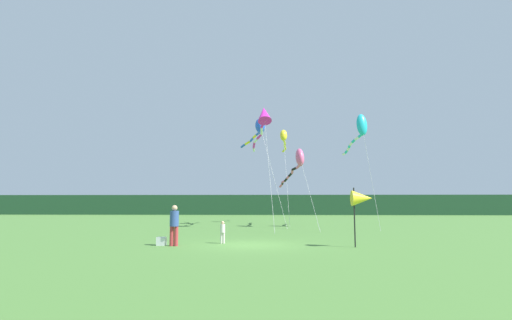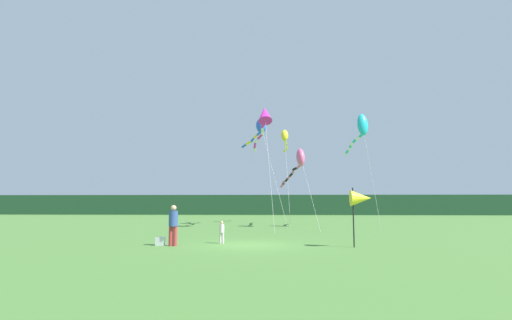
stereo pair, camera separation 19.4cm
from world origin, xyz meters
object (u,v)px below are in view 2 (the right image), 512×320
object	(u,v)px
person_adult	(173,223)
kite_cyan	(361,128)
kite_magenta	(264,118)
kite_yellow	(285,138)
kite_rainbow	(298,162)
person_child	(222,231)
cooler_box	(161,241)
banner_flag_pole	(361,199)
kite_blue	(260,128)

from	to	relation	value
person_adult	kite_cyan	distance (m)	18.42
kite_magenta	kite_yellow	distance (m)	7.56
kite_rainbow	kite_yellow	bearing A→B (deg)	98.39
person_child	kite_yellow	distance (m)	20.39
kite_rainbow	kite_magenta	bearing A→B (deg)	-155.15
person_adult	kite_cyan	xyz separation A→B (m)	(11.41, 12.77, 6.78)
cooler_box	kite_rainbow	size ratio (longest dim) A/B	0.04
person_child	kite_yellow	xyz separation A→B (m)	(3.53, 18.56, 7.67)
person_child	banner_flag_pole	world-z (taller)	banner_flag_pole
person_child	cooler_box	xyz separation A→B (m)	(-2.67, -0.99, -0.40)
person_child	kite_blue	world-z (taller)	kite_blue
kite_magenta	kite_yellow	world-z (taller)	kite_magenta
kite_magenta	kite_cyan	bearing A→B (deg)	2.64
cooler_box	kite_magenta	distance (m)	15.48
person_child	banner_flag_pole	distance (m)	6.67
person_adult	person_child	size ratio (longest dim) A/B	1.72
person_child	kite_yellow	size ratio (longest dim) A/B	0.12
kite_magenta	banner_flag_pole	bearing A→B (deg)	-69.65
banner_flag_pole	kite_cyan	bearing A→B (deg)	76.94
cooler_box	banner_flag_pole	bearing A→B (deg)	-2.07
kite_magenta	person_child	bearing A→B (deg)	-98.58
person_child	kite_rainbow	world-z (taller)	kite_rainbow
person_adult	kite_magenta	size ratio (longest dim) A/B	0.16
kite_cyan	kite_rainbow	bearing A→B (deg)	169.55
banner_flag_pole	kite_cyan	xyz separation A→B (m)	(3.00, 12.91, 5.68)
banner_flag_pole	person_adult	bearing A→B (deg)	179.03
person_adult	kite_magenta	bearing A→B (deg)	73.19
banner_flag_pole	kite_yellow	xyz separation A→B (m)	(-2.83, 19.88, 6.14)
cooler_box	banner_flag_pole	xyz separation A→B (m)	(9.03, -0.33, 1.93)
banner_flag_pole	kite_yellow	bearing A→B (deg)	98.09
kite_magenta	kite_blue	xyz separation A→B (m)	(-0.46, 3.55, -0.09)
person_child	kite_rainbow	size ratio (longest dim) A/B	0.10
person_child	kite_blue	size ratio (longest dim) A/B	0.11
kite_cyan	kite_magenta	xyz separation A→B (m)	(-7.65, -0.35, 0.81)
person_child	kite_magenta	bearing A→B (deg)	81.42
kite_yellow	kite_rainbow	distance (m)	6.83
kite_yellow	person_adult	bearing A→B (deg)	-105.80
cooler_box	kite_magenta	world-z (taller)	kite_magenta
kite_cyan	kite_blue	world-z (taller)	kite_blue
cooler_box	kite_yellow	size ratio (longest dim) A/B	0.04
banner_flag_pole	kite_magenta	size ratio (longest dim) A/B	0.23
banner_flag_pole	kite_rainbow	bearing A→B (deg)	97.96
kite_cyan	person_adult	bearing A→B (deg)	-131.77
cooler_box	kite_rainbow	world-z (taller)	kite_rainbow
person_adult	cooler_box	size ratio (longest dim) A/B	4.48
kite_rainbow	kite_blue	bearing A→B (deg)	144.35
kite_cyan	kite_yellow	size ratio (longest dim) A/B	0.98
person_child	cooler_box	bearing A→B (deg)	-159.64
cooler_box	banner_flag_pole	world-z (taller)	banner_flag_pole
person_child	banner_flag_pole	xyz separation A→B (m)	(6.35, -1.32, 1.53)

